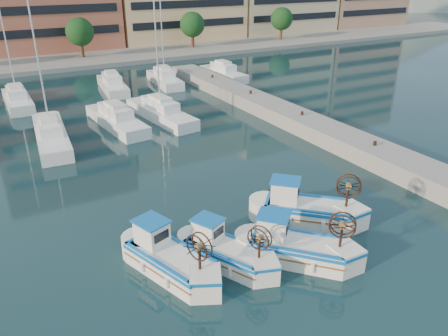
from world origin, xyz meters
TOP-DOWN VIEW (x-y plane):
  - ground at (0.00, 0.00)m, footprint 300.00×300.00m
  - quay at (13.00, 8.00)m, footprint 3.00×60.00m
  - hill_east at (140.00, 110.00)m, footprint 160.00×160.00m
  - yacht_marina at (-3.24, 27.65)m, footprint 39.09×22.68m
  - fishing_boat_a at (-4.52, 1.61)m, footprint 3.17×4.74m
  - fishing_boat_b at (-2.02, 0.91)m, footprint 3.25×4.31m
  - fishing_boat_c at (0.92, -0.48)m, footprint 4.36×4.50m
  - fishing_boat_d at (3.53, 1.97)m, footprint 4.71×4.61m

SIDE VIEW (x-z plane):
  - ground at x=0.00m, z-range 0.00..0.00m
  - hill_east at x=140.00m, z-range -25.00..25.00m
  - yacht_marina at x=-3.24m, z-range -5.22..6.28m
  - quay at x=13.00m, z-range 0.00..1.20m
  - fishing_boat_b at x=-2.02m, z-range -0.58..2.02m
  - fishing_boat_a at x=-4.52m, z-range -0.64..2.22m
  - fishing_boat_c at x=0.92m, z-range -0.65..2.23m
  - fishing_boat_d at x=3.53m, z-range -0.68..2.35m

